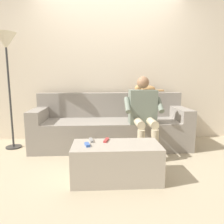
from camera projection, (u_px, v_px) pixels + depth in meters
The scene contains 10 objects.
ground_plane at pixel (114, 163), 2.75m from camera, with size 8.00×8.00×0.00m, color tan.
back_wall at pixel (109, 65), 3.73m from camera, with size 5.27×0.06×2.66m, color beige.
couch at pixel (111, 128), 3.42m from camera, with size 2.44×0.78×0.85m.
coffee_table at pixel (116, 162), 2.28m from camera, with size 0.94×0.45×0.40m.
person_solo_seated at pixel (143, 111), 3.00m from camera, with size 0.54×0.58×1.12m.
cat_on_backrest at pixel (146, 89), 3.61m from camera, with size 0.51×0.14×0.14m.
remote_blue at pixel (87, 145), 2.20m from camera, with size 0.12×0.04×0.02m, color #3860B7.
remote_red at pixel (106, 140), 2.36m from camera, with size 0.15×0.03×0.02m, color #B73333.
remote_gray at pixel (91, 140), 2.35m from camera, with size 0.14×0.03×0.02m, color gray.
floor_lamp at pixel (6, 49), 3.12m from camera, with size 0.32×0.32×1.77m.
Camera 1 is at (0.17, 3.20, 1.10)m, focal length 33.68 mm.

